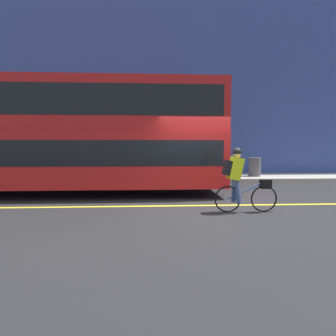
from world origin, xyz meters
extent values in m
plane|color=#232326|center=(0.00, 0.00, 0.00)|extent=(80.00, 80.00, 0.00)
cube|color=yellow|center=(0.00, 0.28, 0.00)|extent=(50.00, 0.14, 0.01)
cube|color=#A8A399|center=(0.00, 6.17, 0.08)|extent=(60.00, 2.58, 0.16)
cube|color=#33478C|center=(0.00, 7.61, 4.90)|extent=(60.00, 0.30, 9.80)
cylinder|color=black|center=(-1.14, 2.26, 0.55)|extent=(1.09, 0.30, 1.09)
cube|color=#B21919|center=(-4.45, 2.26, 1.21)|extent=(10.67, 2.53, 1.76)
cube|color=black|center=(-4.45, 2.26, 1.42)|extent=(10.24, 2.55, 0.77)
cube|color=#B21919|center=(-4.45, 2.26, 2.90)|extent=(10.67, 2.43, 1.63)
cube|color=black|center=(-4.45, 2.26, 2.98)|extent=(10.24, 2.45, 0.92)
torus|color=black|center=(1.30, -0.49, 0.33)|extent=(0.66, 0.04, 0.66)
torus|color=black|center=(0.40, -0.49, 0.33)|extent=(0.66, 0.04, 0.66)
cylinder|color=#2D4C8C|center=(0.85, -0.49, 0.54)|extent=(0.92, 0.03, 0.45)
cylinder|color=#2D4C8C|center=(0.51, -0.49, 0.57)|extent=(0.03, 0.03, 0.48)
cube|color=black|center=(1.33, -0.49, 0.69)|extent=(0.26, 0.16, 0.22)
cube|color=#D8EA19|center=(0.57, -0.49, 1.08)|extent=(0.37, 0.32, 0.58)
cube|color=black|center=(0.37, -0.49, 1.10)|extent=(0.21, 0.26, 0.38)
cylinder|color=#384C7A|center=(0.61, -0.40, 0.52)|extent=(0.21, 0.11, 0.59)
cylinder|color=#384C7A|center=(0.61, -0.58, 0.52)|extent=(0.19, 0.11, 0.59)
sphere|color=tan|center=(0.61, -0.49, 1.44)|extent=(0.19, 0.19, 0.19)
sphere|color=black|center=(0.61, -0.49, 1.48)|extent=(0.21, 0.21, 0.21)
cylinder|color=#515156|center=(3.60, 6.04, 0.62)|extent=(0.59, 0.59, 0.93)
cylinder|color=#59595B|center=(-2.79, 6.04, 1.38)|extent=(0.07, 0.07, 2.44)
cube|color=red|center=(-2.79, 6.00, 2.37)|extent=(0.36, 0.02, 0.36)
camera|label=1|loc=(-1.38, -6.73, 1.60)|focal=28.00mm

